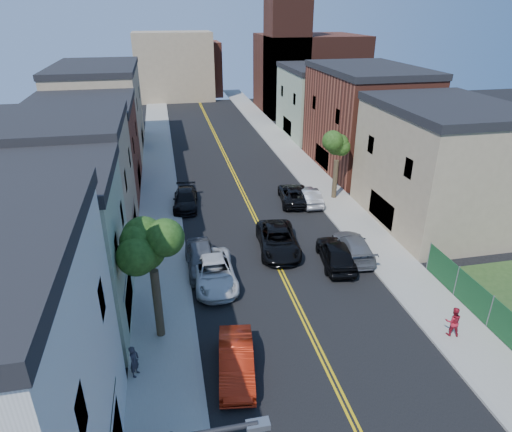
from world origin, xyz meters
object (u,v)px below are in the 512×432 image
pedestrian_right (453,321)px  pedestrian_left (134,361)px  grey_car_left (201,259)px  dark_car_right_far (294,194)px  white_pickup (214,272)px  black_suv_lane (278,240)px  red_sedan (236,361)px  black_car_left (186,199)px  grey_car_right (353,246)px  silver_car_right (309,196)px  black_car_right (336,253)px

pedestrian_right → pedestrian_left: bearing=17.4°
grey_car_left → dark_car_right_far: 13.47m
dark_car_right_far → pedestrian_right: bearing=106.9°
white_pickup → black_suv_lane: 5.93m
red_sedan → black_car_left: bearing=100.8°
black_suv_lane → dark_car_right_far: bearing=72.7°
red_sedan → grey_car_left: 9.70m
grey_car_right → pedestrian_left: size_ratio=3.09×
red_sedan → silver_car_right: size_ratio=1.06×
grey_car_right → silver_car_right: grey_car_right is taller
grey_car_left → silver_car_right: grey_car_left is taller
black_suv_lane → pedestrian_right: pedestrian_right is taller
dark_car_right_far → pedestrian_right: 19.46m
grey_car_left → black_suv_lane: bearing=14.2°
grey_car_left → grey_car_right: (10.62, -0.30, -0.11)m
dark_car_right_far → grey_car_left: bearing=54.6°
white_pickup → dark_car_right_far: 14.36m
grey_car_left → pedestrian_left: (-3.97, -8.92, 0.13)m
silver_car_right → black_suv_lane: bearing=59.4°
white_pickup → black_car_right: bearing=4.4°
red_sedan → black_suv_lane: bearing=74.0°
grey_car_left → pedestrian_left: bearing=-114.9°
white_pickup → pedestrian_left: (-4.62, -7.22, 0.20)m
red_sedan → dark_car_right_far: (8.50, 19.50, -0.02)m
white_pickup → grey_car_left: (-0.65, 1.70, 0.07)m
dark_car_right_far → pedestrian_right: pedestrian_right is taller
silver_car_right → dark_car_right_far: size_ratio=0.82×
grey_car_right → dark_car_right_far: 10.22m
pedestrian_left → dark_car_right_far: bearing=-10.2°
red_sedan → grey_car_left: size_ratio=0.93×
white_pickup → black_suv_lane: size_ratio=0.95×
grey_car_left → pedestrian_left: size_ratio=3.01×
grey_car_left → dark_car_right_far: (9.22, 9.82, -0.10)m
black_car_right → pedestrian_right: pedestrian_right is taller
black_car_left → grey_car_right: bearing=-39.7°
white_pickup → pedestrian_left: bearing=-122.1°
grey_car_right → pedestrian_left: 16.96m
grey_car_right → black_car_right: bearing=33.4°
dark_car_right_far → pedestrian_right: size_ratio=3.17×
red_sedan → black_suv_lane: size_ratio=0.79×
red_sedan → black_car_left: size_ratio=0.92×
red_sedan → grey_car_left: grey_car_left is taller
black_car_left → black_suv_lane: bearing=-51.5°
white_pickup → black_car_left: white_pickup is taller
grey_car_left → pedestrian_right: size_ratio=2.94×
pedestrian_right → red_sedan: bearing=20.5°
grey_car_left → black_car_left: grey_car_left is taller
red_sedan → grey_car_right: (9.90, 9.38, -0.02)m
black_car_left → silver_car_right: size_ratio=1.15×
black_suv_lane → pedestrian_left: pedestrian_left is taller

